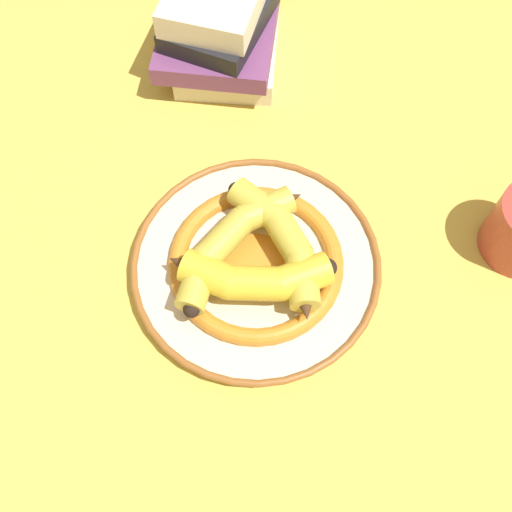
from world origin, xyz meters
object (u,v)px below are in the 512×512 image
book_stack (224,19)px  banana_c (232,240)px  decorative_bowl (256,264)px  banana_a (251,278)px  banana_b (283,242)px

book_stack → banana_c: bearing=-162.5°
decorative_bowl → banana_a: size_ratio=1.61×
banana_c → banana_a: bearing=64.3°
banana_b → banana_c: bearing=59.9°
banana_a → book_stack: (-0.18, 0.35, 0.01)m
banana_b → banana_a: bearing=114.0°
banana_a → book_stack: 0.39m
decorative_bowl → banana_a: 0.05m
banana_c → book_stack: (-0.14, 0.31, 0.01)m
banana_c → book_stack: size_ratio=0.83×
banana_a → banana_b: (0.02, 0.06, -0.00)m
banana_a → banana_b: bearing=53.1°
banana_b → banana_c: size_ratio=0.78×
decorative_bowl → book_stack: bearing=118.4°
banana_b → book_stack: book_stack is taller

